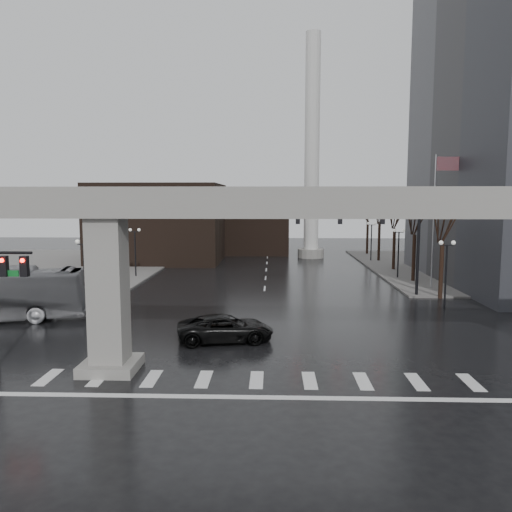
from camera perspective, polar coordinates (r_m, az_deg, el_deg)
The scene contains 22 objects.
ground at distance 24.24m, azimuth 0.15°, elevation -13.14°, with size 160.00×160.00×0.00m, color black.
sidewalk_ne at distance 64.53m, azimuth 24.98°, elevation -1.22°, with size 28.00×36.00×0.15m, color #62605D.
sidewalk_nw at distance 65.09m, azimuth -22.34°, elevation -1.03°, with size 28.00×36.00×0.15m, color #62605D.
elevated_guideway at distance 22.84m, azimuth 3.33°, elevation 3.31°, with size 48.00×2.60×8.70m.
building_far_left at distance 66.52m, azimuth -10.89°, elevation 3.77°, with size 16.00×14.00×10.00m, color black.
building_far_mid at distance 74.97m, azimuth -0.16°, elevation 3.43°, with size 10.00×10.00×8.00m, color black.
smokestack at distance 69.19m, azimuth 6.41°, elevation 10.87°, with size 3.60×3.60×30.00m.
signal_mast_arm at distance 42.48m, azimuth 13.18°, elevation 3.26°, with size 12.12×0.43×8.00m.
signal_left_pole at distance 26.97m, azimuth -26.85°, elevation -2.89°, with size 2.30×0.30×6.00m.
flagpole_assembly at distance 47.12m, azimuth 20.04°, elevation 5.43°, with size 2.06×0.12×12.00m.
lamp_right_0 at distance 39.25m, azimuth 20.93°, elevation -0.72°, with size 1.22×0.32×5.11m.
lamp_right_1 at distance 52.60m, azimuth 15.98°, elevation 1.23°, with size 1.22×0.32×5.11m.
lamp_right_2 at distance 66.22m, azimuth 13.06°, elevation 2.38°, with size 1.22×0.32×5.11m.
lamp_left_0 at distance 39.73m, azimuth -19.05°, elevation -0.56°, with size 1.22×0.32×5.11m.
lamp_left_1 at distance 52.96m, azimuth -13.66°, elevation 1.33°, with size 1.22×0.32×5.11m.
lamp_left_2 at distance 66.50m, azimuth -10.44°, elevation 2.46°, with size 1.22×0.32×5.11m.
tree_right_0 at distance 43.44m, azimuth 20.46°, elevation -0.94°, with size 1.09×1.58×7.50m.
tree_right_1 at distance 51.02m, azimuth 17.62°, elevation 0.31°, with size 1.09×1.61×7.67m.
tree_right_2 at distance 58.71m, azimuth 15.53°, elevation 1.23°, with size 1.10×1.63×7.85m.
tree_right_3 at distance 66.48m, azimuth 13.92°, elevation 1.94°, with size 1.11×1.66×8.02m.
tree_right_4 at distance 74.30m, azimuth 12.64°, elevation 2.50°, with size 1.12×1.69×8.19m.
pickup_truck at distance 28.97m, azimuth -3.52°, elevation -8.25°, with size 2.53×5.49×1.53m, color black.
Camera 1 is at (0.70, -22.80, 8.20)m, focal length 35.00 mm.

